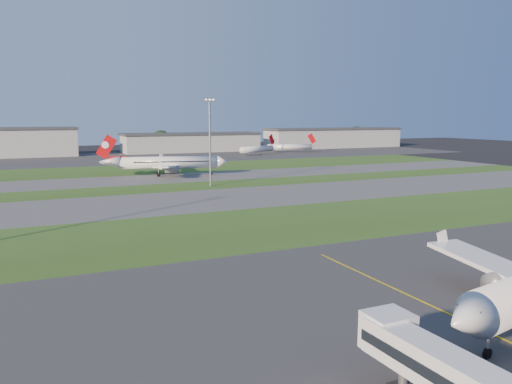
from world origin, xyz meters
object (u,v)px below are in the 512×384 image
light_mast_centre (210,136)px  airliner_taxiing (169,163)px  mini_jet_near (257,149)px  mini_jet_far (290,147)px

light_mast_centre → airliner_taxiing: bearing=97.9°
airliner_taxiing → mini_jet_near: size_ratio=1.54×
mini_jet_near → mini_jet_far: 27.95m
airliner_taxiing → mini_jet_near: bearing=-118.4°
mini_jet_near → airliner_taxiing: bearing=-158.3°
mini_jet_far → light_mast_centre: light_mast_centre is taller
airliner_taxiing → mini_jet_far: size_ratio=1.48×
airliner_taxiing → mini_jet_near: (68.97, 75.48, -1.27)m
mini_jet_far → mini_jet_near: bearing=-138.5°
mini_jet_near → mini_jet_far: size_ratio=0.96×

